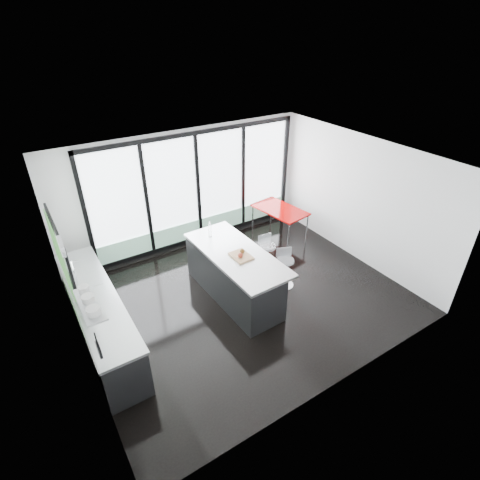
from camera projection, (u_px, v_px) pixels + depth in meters
floor at (244, 297)px, 7.54m from camera, size 6.00×5.00×0.00m
ceiling at (245, 163)px, 6.09m from camera, size 6.00×5.00×0.00m
wall_back at (197, 193)px, 8.79m from camera, size 6.00×0.09×2.80m
wall_front at (346, 317)px, 5.01m from camera, size 6.00×0.00×2.80m
wall_left at (67, 274)px, 5.56m from camera, size 0.26×5.00×2.80m
wall_right at (359, 200)px, 8.19m from camera, size 0.00×5.00×2.80m
counter_cabinets at (100, 317)px, 6.36m from camera, size 0.69×3.24×1.36m
island at (233, 275)px, 7.33m from camera, size 1.09×2.45×1.28m
bar_stool_near at (284, 273)px, 7.69m from camera, size 0.54×0.54×0.65m
bar_stool_far at (267, 258)px, 8.14m from camera, size 0.45×0.45×0.66m
red_table at (279, 222)px, 9.49m from camera, size 0.97×1.46×0.73m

